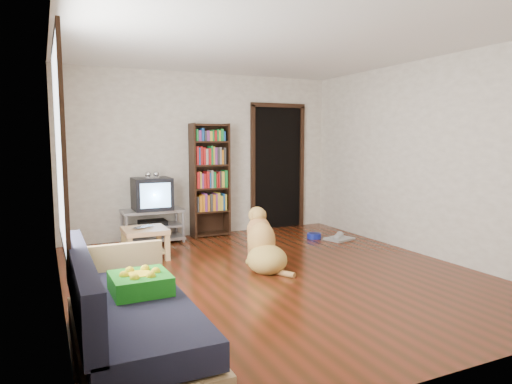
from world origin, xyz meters
name	(u,v)px	position (x,y,z in m)	size (l,w,h in m)	color
ground	(274,274)	(0.00, 0.00, 0.00)	(5.00, 5.00, 0.00)	#531E0E
ceiling	(275,43)	(0.00, 0.00, 2.60)	(5.00, 5.00, 0.00)	white
wall_back	(203,155)	(0.00, 2.50, 1.30)	(4.50, 4.50, 0.00)	silver
wall_front	(457,180)	(0.00, -2.50, 1.30)	(4.50, 4.50, 0.00)	silver
wall_left	(57,167)	(-2.25, 0.00, 1.30)	(5.00, 5.00, 0.00)	silver
wall_right	(424,158)	(2.25, 0.00, 1.30)	(5.00, 5.00, 0.00)	silver
green_cushion	(140,283)	(-1.75, -1.21, 0.49)	(0.42, 0.42, 0.14)	#1C9726
laptop	(145,228)	(-1.20, 1.32, 0.41)	(0.30, 0.19, 0.02)	silver
dog_bowl	(314,236)	(1.46, 1.44, 0.04)	(0.22, 0.22, 0.08)	#16239B
grey_rag	(339,239)	(1.76, 1.19, 0.01)	(0.40, 0.32, 0.03)	#9E9E9E
window	(59,146)	(-2.23, -0.50, 1.50)	(0.03, 1.46, 1.70)	white
doorway	(278,164)	(1.35, 2.48, 1.12)	(1.03, 0.05, 2.19)	black
tv_stand	(153,225)	(-0.90, 2.25, 0.27)	(0.90, 0.45, 0.50)	#99999E
crt_tv	(152,193)	(-0.90, 2.27, 0.74)	(0.55, 0.52, 0.58)	black
bookshelf	(210,174)	(0.05, 2.34, 1.00)	(0.60, 0.30, 1.80)	black
sofa	(128,324)	(-1.87, -1.38, 0.26)	(0.80, 1.80, 0.80)	tan
coffee_table	(145,237)	(-1.20, 1.35, 0.28)	(0.55, 0.55, 0.40)	tan
dog	(263,246)	(-0.02, 0.26, 0.28)	(0.51, 0.93, 0.76)	#D9AF53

